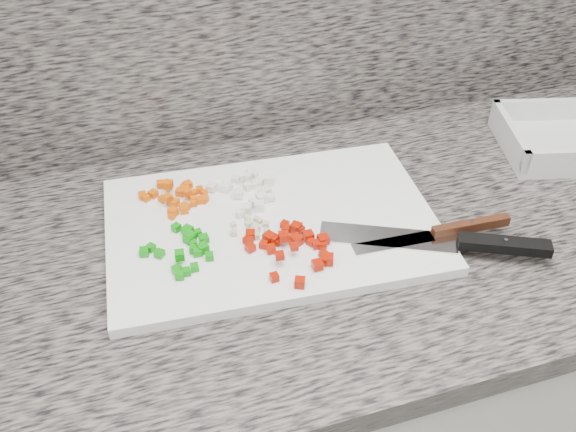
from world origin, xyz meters
name	(u,v)px	position (x,y,z in m)	size (l,w,h in m)	color
cabinet	(323,406)	(0.00, 1.44, 0.43)	(3.92, 0.62, 0.86)	silver
countertop	(333,239)	(0.00, 1.44, 0.88)	(3.96, 0.64, 0.04)	#615C56
cutting_board	(272,225)	(-0.09, 1.47, 0.91)	(0.50, 0.33, 0.02)	white
carrot_pile	(178,196)	(-0.22, 1.57, 0.92)	(0.11, 0.10, 0.02)	#DA5304
onion_pile	(250,190)	(-0.10, 1.55, 0.92)	(0.12, 0.12, 0.02)	white
green_pepper_pile	(186,248)	(-0.23, 1.44, 0.92)	(0.10, 0.12, 0.02)	#0C8B0C
red_pepper_pile	(293,244)	(-0.08, 1.40, 0.92)	(0.12, 0.14, 0.02)	#A11302
garlic_pile	(253,227)	(-0.12, 1.46, 0.92)	(0.06, 0.06, 0.01)	beige
chef_knife	(464,242)	(0.16, 1.33, 0.92)	(0.32, 0.18, 0.02)	silver
paring_knife	(451,230)	(0.16, 1.36, 0.92)	(0.25, 0.03, 0.02)	silver
tray	(574,140)	(0.50, 1.52, 0.92)	(0.29, 0.24, 0.05)	silver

